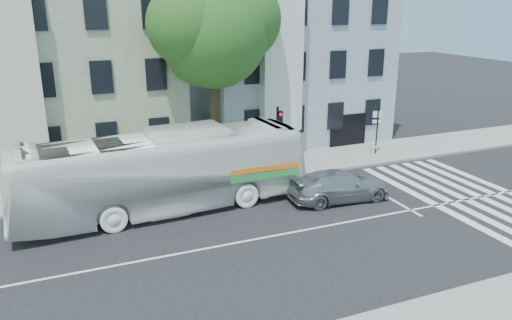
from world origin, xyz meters
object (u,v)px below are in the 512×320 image
bus (163,172)px  sedan (339,186)px  traffic_signal (278,134)px  fire_hydrant (373,148)px

bus → sedan: bus is taller
traffic_signal → fire_hydrant: bearing=4.8°
bus → sedan: (7.97, -2.02, -1.11)m
sedan → traffic_signal: bearing=27.7°
traffic_signal → bus: bearing=-174.6°
bus → fire_hydrant: bus is taller
bus → fire_hydrant: size_ratio=16.48×
sedan → traffic_signal: traffic_signal is taller
sedan → fire_hydrant: 7.73m
sedan → bus: bearing=79.8°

